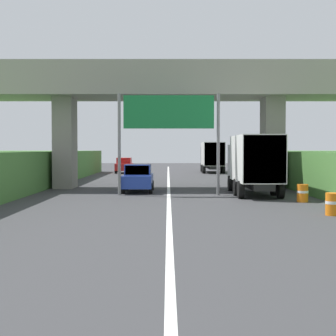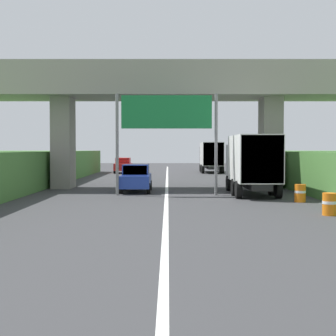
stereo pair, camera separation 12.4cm
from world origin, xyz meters
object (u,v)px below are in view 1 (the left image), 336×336
object	(u,v)px
truck_black	(211,156)
car_blue	(137,178)
overhead_highway_sign	(168,119)
car_red	(123,165)
construction_barrel_4	(301,193)
truck_silver	(252,162)
construction_barrel_3	(331,204)

from	to	relation	value
truck_black	car_blue	distance (m)	27.04
overhead_highway_sign	car_red	xyz separation A→B (m)	(-4.94, 27.02, -3.51)
construction_barrel_4	car_blue	bearing A→B (deg)	145.11
truck_silver	car_red	distance (m)	28.52
truck_black	truck_silver	bearing A→B (deg)	-90.12
construction_barrel_4	overhead_highway_sign	bearing A→B (deg)	150.34
construction_barrel_4	truck_silver	bearing A→B (deg)	113.24
car_red	construction_barrel_4	bearing A→B (deg)	-69.31
truck_silver	overhead_highway_sign	bearing A→B (deg)	-176.66
car_red	car_blue	size ratio (longest dim) A/B	1.00
truck_silver	car_blue	world-z (taller)	truck_silver
overhead_highway_sign	construction_barrel_4	size ratio (longest dim) A/B	6.53
car_red	construction_barrel_3	size ratio (longest dim) A/B	4.56
truck_black	truck_silver	size ratio (longest dim) A/B	1.00
truck_black	construction_barrel_4	world-z (taller)	truck_black
overhead_highway_sign	construction_barrel_3	world-z (taller)	overhead_highway_sign
overhead_highway_sign	truck_silver	xyz separation A→B (m)	(4.94, 0.29, -2.43)
truck_black	car_red	bearing A→B (deg)	-172.62
construction_barrel_3	construction_barrel_4	bearing A→B (deg)	88.18
overhead_highway_sign	truck_black	size ratio (longest dim) A/B	0.81
truck_black	construction_barrel_4	size ratio (longest dim) A/B	8.11
car_red	car_blue	bearing A→B (deg)	-83.02
truck_silver	car_red	xyz separation A→B (m)	(-9.88, 26.73, -1.08)
truck_black	car_red	world-z (taller)	truck_black
truck_silver	car_red	world-z (taller)	truck_silver
truck_black	car_red	xyz separation A→B (m)	(-9.94, -1.29, -1.08)
overhead_highway_sign	truck_black	distance (m)	28.85
car_red	car_blue	world-z (taller)	same
car_blue	car_red	bearing A→B (deg)	96.98
car_blue	construction_barrel_4	size ratio (longest dim) A/B	4.56
truck_black	car_blue	xyz separation A→B (m)	(-6.90, -26.13, -1.08)
car_red	construction_barrel_4	world-z (taller)	car_red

